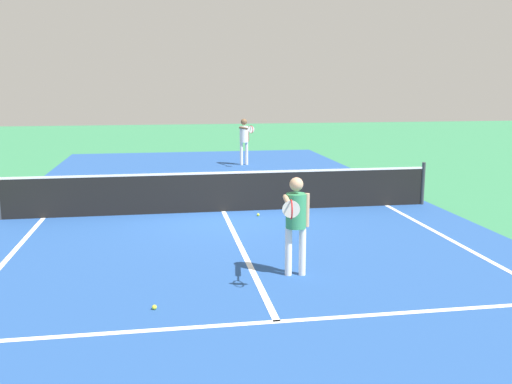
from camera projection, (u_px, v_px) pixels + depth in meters
name	position (u px, v px, depth m)	size (l,w,h in m)	color
ground_plane	(224.00, 211.00, 13.34)	(60.00, 60.00, 0.00)	#337F51
court_surface_inbounds	(224.00, 211.00, 13.34)	(10.62, 24.40, 0.00)	#234C93
line_service_near	(277.00, 321.00, 7.14)	(8.22, 0.10, 0.01)	white
line_center_service	(242.00, 250.00, 10.24)	(0.10, 6.40, 0.01)	white
net	(223.00, 191.00, 13.25)	(10.19, 0.09, 1.07)	#33383D
player_near	(296.00, 216.00, 8.69)	(0.61, 1.15, 1.58)	white
player_far	(244.00, 136.00, 20.86)	(0.45, 1.24, 1.73)	white
tennis_ball_mid_court	(154.00, 307.00, 7.53)	(0.07, 0.07, 0.07)	#CCE033
tennis_ball_near_net	(258.00, 215.00, 12.87)	(0.07, 0.07, 0.07)	#CCE033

